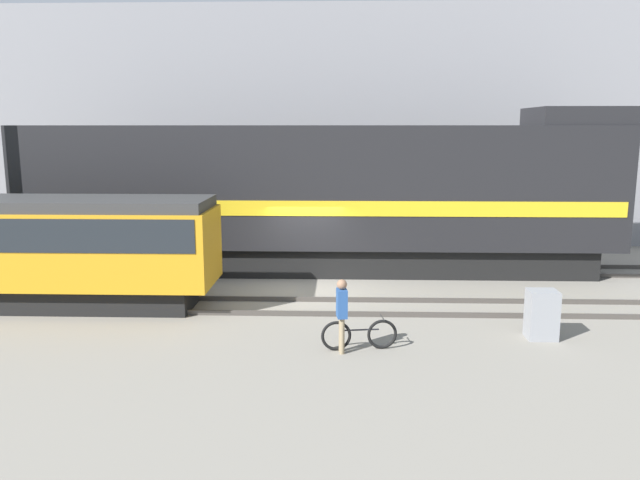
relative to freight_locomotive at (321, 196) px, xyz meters
name	(u,v)px	position (x,y,z in m)	size (l,w,h in m)	color
ground_plane	(304,290)	(-0.47, -2.76, -2.68)	(120.00, 120.00, 0.00)	gray
track_near	(300,306)	(-0.47, -4.74, -2.61)	(60.00, 1.51, 0.14)	#47423D
track_far	(308,269)	(-0.47, 0.00, -2.61)	(60.00, 1.51, 0.14)	#47423D
building_backdrop	(317,127)	(-0.47, 8.13, 2.41)	(41.83, 6.00, 10.18)	gray
freight_locomotive	(321,196)	(0.00, 0.00, 0.00)	(20.57, 3.04, 5.73)	black
streetcar	(34,245)	(-7.99, -4.74, -0.90)	(10.20, 2.54, 3.12)	black
bicycle	(359,335)	(1.13, -8.01, -2.33)	(1.77, 0.45, 0.76)	black
person	(342,308)	(0.72, -8.22, -1.64)	(0.27, 0.39, 1.72)	#8C7A5B
signal_box	(542,315)	(5.57, -7.07, -2.08)	(0.70, 0.60, 1.20)	gray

